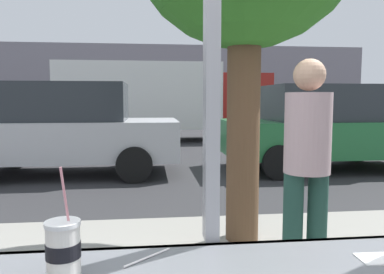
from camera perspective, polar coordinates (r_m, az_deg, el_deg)
name	(u,v)px	position (r m, az deg, el deg)	size (l,w,h in m)	color
ground_plane	(159,159)	(9.35, -5.04, -3.31)	(60.00, 60.00, 0.00)	#2D2D30
building_facade_far	(152,84)	(24.90, -5.99, 7.97)	(28.00, 1.20, 4.93)	gray
soda_cup_right	(63,249)	(1.16, -18.85, -15.73)	(0.10, 0.10, 0.32)	silver
loose_straw	(148,257)	(1.27, -6.72, -17.59)	(0.01, 0.01, 0.19)	white
napkin_wrapper	(378,259)	(1.38, 26.22, -16.15)	(0.12, 0.09, 0.00)	white
parked_car_silver	(67,129)	(7.67, -18.32, 1.16)	(4.25, 1.95, 1.77)	#BCBCC1
parked_car_green	(322,127)	(8.31, 19.06, 1.40)	(4.11, 2.05, 1.75)	#236B38
box_truck	(162,98)	(13.49, -4.52, 5.90)	(7.27, 2.44, 2.70)	silver
pedestrian	(307,160)	(2.76, 16.94, -3.28)	(0.32, 0.32, 1.63)	#1F4238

